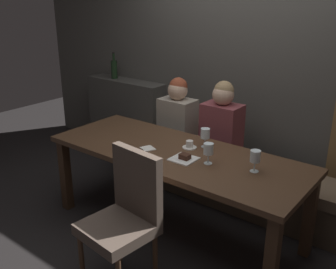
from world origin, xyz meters
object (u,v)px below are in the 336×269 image
object	(u,v)px
banquette_bench	(217,177)
wine_glass_center_back	(208,150)
chair_near_side	(126,212)
wine_glass_near_right	(255,157)
espresso_cup	(190,145)
diner_bearded	(222,123)
wine_bottle_dark_red	(114,69)
dining_table	(175,161)
wine_glass_center_front	(205,134)
dessert_plate	(184,158)
diner_redhead	(178,115)

from	to	relation	value
banquette_bench	wine_glass_center_back	size ratio (longest dim) A/B	15.24
banquette_bench	chair_near_side	bearing A→B (deg)	-85.21
chair_near_side	banquette_bench	bearing A→B (deg)	94.79
chair_near_side	wine_glass_near_right	xyz separation A→B (m)	(0.56, 0.77, 0.30)
banquette_bench	chair_near_side	world-z (taller)	chair_near_side
espresso_cup	banquette_bench	bearing A→B (deg)	95.08
chair_near_side	espresso_cup	xyz separation A→B (m)	(-0.07, 0.85, 0.21)
diner_bearded	wine_bottle_dark_red	size ratio (longest dim) A/B	2.34
wine_glass_center_back	dining_table	bearing A→B (deg)	172.67
dining_table	wine_glass_center_front	world-z (taller)	wine_glass_center_front
wine_glass_center_front	chair_near_side	bearing A→B (deg)	-91.23
dining_table	wine_glass_center_front	xyz separation A→B (m)	(0.14, 0.23, 0.20)
wine_bottle_dark_red	wine_glass_near_right	world-z (taller)	wine_bottle_dark_red
dining_table	espresso_cup	distance (m)	0.18
chair_near_side	wine_glass_center_front	distance (m)	0.99
chair_near_side	wine_bottle_dark_red	distance (m)	2.58
diner_bearded	dessert_plate	xyz separation A→B (m)	(0.12, -0.77, -0.06)
banquette_bench	diner_redhead	world-z (taller)	diner_redhead
banquette_bench	wine_glass_center_back	world-z (taller)	wine_glass_center_back
espresso_cup	dessert_plate	size ratio (longest dim) A/B	0.63
banquette_bench	dessert_plate	xyz separation A→B (m)	(0.16, -0.80, 0.53)
dining_table	chair_near_side	world-z (taller)	chair_near_side
wine_glass_center_back	wine_glass_near_right	size ratio (longest dim) A/B	1.00
wine_glass_center_front	espresso_cup	size ratio (longest dim) A/B	1.37
espresso_cup	dessert_plate	distance (m)	0.25
dining_table	espresso_cup	bearing A→B (deg)	68.39
wine_bottle_dark_red	wine_glass_center_back	xyz separation A→B (m)	(2.06, -1.06, -0.22)
diner_bearded	dessert_plate	bearing A→B (deg)	-80.99
banquette_bench	wine_glass_center_back	bearing A→B (deg)	-65.29
diner_redhead	wine_bottle_dark_red	bearing A→B (deg)	164.66
banquette_bench	wine_glass_center_front	bearing A→B (deg)	-73.62
wine_glass_center_back	espresso_cup	bearing A→B (deg)	149.42
banquette_bench	diner_redhead	size ratio (longest dim) A/B	3.45
dining_table	diner_bearded	distance (m)	0.69
wine_glass_center_front	wine_glass_near_right	bearing A→B (deg)	-18.52
dining_table	chair_near_side	bearing A→B (deg)	-80.63
dessert_plate	chair_near_side	bearing A→B (deg)	-93.59
dining_table	wine_bottle_dark_red	world-z (taller)	wine_bottle_dark_red
wine_bottle_dark_red	wine_glass_center_back	bearing A→B (deg)	-27.26
chair_near_side	wine_glass_center_front	world-z (taller)	chair_near_side
dessert_plate	wine_glass_center_front	bearing A→B (deg)	93.31
wine_glass_center_front	espresso_cup	bearing A→B (deg)	-132.15
chair_near_side	wine_glass_center_front	xyz separation A→B (m)	(0.02, 0.95, 0.29)
dining_table	espresso_cup	xyz separation A→B (m)	(0.05, 0.13, 0.11)
dining_table	banquette_bench	xyz separation A→B (m)	(0.00, 0.70, -0.42)
dining_table	banquette_bench	distance (m)	0.82
dining_table	wine_glass_near_right	world-z (taller)	wine_glass_near_right
chair_near_side	wine_glass_center_back	distance (m)	0.77
banquette_bench	chair_near_side	distance (m)	1.46
diner_redhead	chair_near_side	bearing A→B (deg)	-66.67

